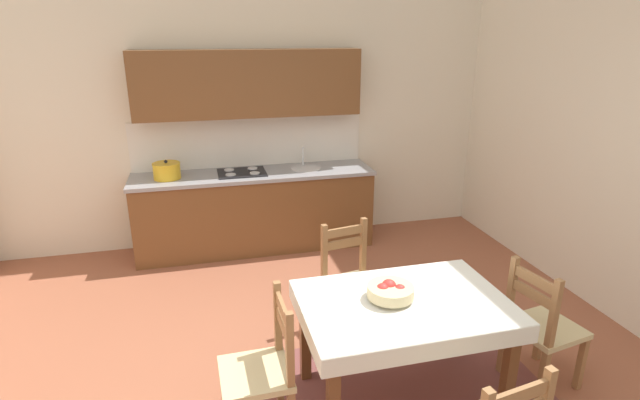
{
  "coord_description": "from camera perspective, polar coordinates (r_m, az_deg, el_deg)",
  "views": [
    {
      "loc": [
        -0.59,
        -2.71,
        2.39
      ],
      "look_at": [
        0.29,
        0.8,
        1.14
      ],
      "focal_mm": 27.75,
      "sensor_mm": 36.0,
      "label": 1
    }
  ],
  "objects": [
    {
      "name": "wall_back",
      "position": [
        5.7,
        -8.49,
        14.68
      ],
      "size": [
        6.19,
        0.12,
        3.96
      ],
      "primitive_type": "cube",
      "color": "silver",
      "rests_on": "ground_plane"
    },
    {
      "name": "kitchen_cabinetry",
      "position": [
        5.57,
        -7.73,
        2.85
      ],
      "size": [
        2.65,
        0.63,
        2.2
      ],
      "color": "brown",
      "rests_on": "ground_plane"
    },
    {
      "name": "dining_table",
      "position": [
        3.33,
        9.57,
        -13.35
      ],
      "size": [
        1.33,
        0.91,
        0.75
      ],
      "color": "brown",
      "rests_on": "ground_plane"
    },
    {
      "name": "dining_chair_kitchen_side",
      "position": [
        4.08,
        3.63,
        -9.54
      ],
      "size": [
        0.49,
        0.49,
        0.93
      ],
      "color": "#D1BC89",
      "rests_on": "ground_plane"
    },
    {
      "name": "dining_chair_window_side",
      "position": [
        3.84,
        24.19,
        -13.29
      ],
      "size": [
        0.49,
        0.49,
        0.93
      ],
      "color": "#D1BC89",
      "rests_on": "ground_plane"
    },
    {
      "name": "dining_chair_tv_side",
      "position": [
        3.17,
        -6.71,
        -18.99
      ],
      "size": [
        0.43,
        0.43,
        0.93
      ],
      "color": "#D1BC89",
      "rests_on": "ground_plane"
    },
    {
      "name": "fruit_bowl",
      "position": [
        3.23,
        8.11,
        -10.36
      ],
      "size": [
        0.3,
        0.3,
        0.12
      ],
      "color": "beige",
      "rests_on": "dining_table"
    }
  ]
}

